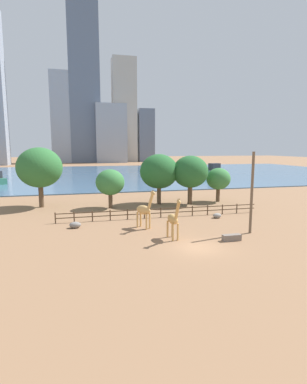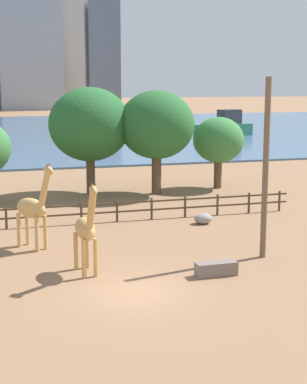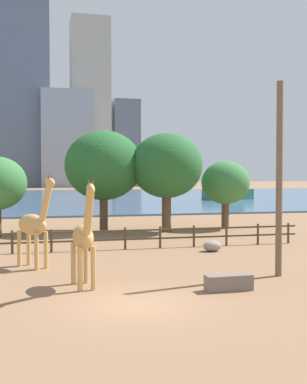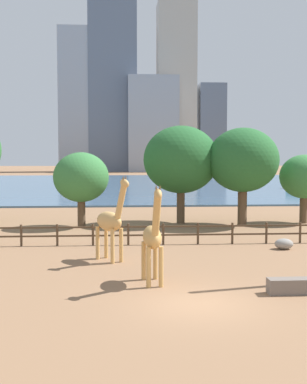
{
  "view_description": "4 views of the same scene",
  "coord_description": "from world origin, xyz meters",
  "px_view_note": "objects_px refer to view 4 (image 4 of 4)",
  "views": [
    {
      "loc": [
        -9.9,
        -23.89,
        8.78
      ],
      "look_at": [
        -1.33,
        11.32,
        3.41
      ],
      "focal_mm": 28.0,
      "sensor_mm": 36.0,
      "label": 1
    },
    {
      "loc": [
        -5.32,
        -21.3,
        8.18
      ],
      "look_at": [
        3.85,
        10.9,
        1.88
      ],
      "focal_mm": 55.0,
      "sensor_mm": 36.0,
      "label": 2
    },
    {
      "loc": [
        -3.3,
        -15.74,
        4.39
      ],
      "look_at": [
        3.1,
        9.85,
        3.45
      ],
      "focal_mm": 45.0,
      "sensor_mm": 36.0,
      "label": 3
    },
    {
      "loc": [
        -2.66,
        -16.9,
        5.31
      ],
      "look_at": [
        -0.3,
        19.88,
        2.64
      ],
      "focal_mm": 45.0,
      "sensor_mm": 36.0,
      "label": 4
    }
  ],
  "objects_px": {
    "tree_center_broad": "(181,160)",
    "tree_right_small": "(243,160)",
    "giraffe_tall": "(111,221)",
    "feeding_trough": "(291,286)",
    "giraffe_companion": "(153,237)",
    "tree_right_tall": "(304,177)",
    "boulder_near_fence": "(284,244)",
    "tree_left_large": "(81,178)"
  },
  "relations": [
    {
      "from": "tree_center_broad",
      "to": "boulder_near_fence",
      "type": "bearing_deg",
      "value": -67.42
    },
    {
      "from": "tree_left_large",
      "to": "tree_center_broad",
      "type": "distance_m",
      "value": 8.05
    },
    {
      "from": "giraffe_companion",
      "to": "tree_left_large",
      "type": "relative_size",
      "value": 0.75
    },
    {
      "from": "boulder_near_fence",
      "to": "giraffe_tall",
      "type": "bearing_deg",
      "value": -165.46
    },
    {
      "from": "feeding_trough",
      "to": "tree_right_tall",
      "type": "relative_size",
      "value": 0.33
    },
    {
      "from": "boulder_near_fence",
      "to": "feeding_trough",
      "type": "distance_m",
      "value": 9.35
    },
    {
      "from": "giraffe_companion",
      "to": "tree_center_broad",
      "type": "relative_size",
      "value": 0.54
    },
    {
      "from": "tree_right_tall",
      "to": "tree_right_small",
      "type": "xyz_separation_m",
      "value": [
        -5.27,
        -1.01,
        1.34
      ]
    },
    {
      "from": "giraffe_tall",
      "to": "tree_left_large",
      "type": "bearing_deg",
      "value": 155.4
    },
    {
      "from": "boulder_near_fence",
      "to": "tree_center_broad",
      "type": "relative_size",
      "value": 0.14
    },
    {
      "from": "giraffe_tall",
      "to": "tree_right_small",
      "type": "bearing_deg",
      "value": 104.94
    },
    {
      "from": "feeding_trough",
      "to": "tree_left_large",
      "type": "bearing_deg",
      "value": 117.5
    },
    {
      "from": "feeding_trough",
      "to": "giraffe_tall",
      "type": "bearing_deg",
      "value": 138.31
    },
    {
      "from": "giraffe_companion",
      "to": "tree_right_small",
      "type": "xyz_separation_m",
      "value": [
        8.05,
        16.93,
        3.09
      ]
    },
    {
      "from": "giraffe_companion",
      "to": "feeding_trough",
      "type": "height_order",
      "value": "giraffe_companion"
    },
    {
      "from": "giraffe_tall",
      "to": "giraffe_companion",
      "type": "bearing_deg",
      "value": -14.29
    },
    {
      "from": "boulder_near_fence",
      "to": "tree_right_tall",
      "type": "distance_m",
      "value": 12.47
    },
    {
      "from": "feeding_trough",
      "to": "tree_center_broad",
      "type": "height_order",
      "value": "tree_center_broad"
    },
    {
      "from": "giraffe_tall",
      "to": "tree_right_tall",
      "type": "height_order",
      "value": "tree_right_tall"
    },
    {
      "from": "tree_center_broad",
      "to": "tree_left_large",
      "type": "bearing_deg",
      "value": -168.62
    },
    {
      "from": "tree_right_tall",
      "to": "giraffe_tall",
      "type": "bearing_deg",
      "value": -138.69
    },
    {
      "from": "giraffe_companion",
      "to": "tree_right_tall",
      "type": "relative_size",
      "value": 0.77
    },
    {
      "from": "giraffe_companion",
      "to": "tree_right_small",
      "type": "height_order",
      "value": "tree_right_small"
    },
    {
      "from": "giraffe_companion",
      "to": "tree_center_broad",
      "type": "distance_m",
      "value": 18.93
    },
    {
      "from": "tree_center_broad",
      "to": "tree_right_small",
      "type": "relative_size",
      "value": 1.03
    },
    {
      "from": "boulder_near_fence",
      "to": "tree_right_tall",
      "type": "height_order",
      "value": "tree_right_tall"
    },
    {
      "from": "tree_right_small",
      "to": "giraffe_companion",
      "type": "bearing_deg",
      "value": -115.44
    },
    {
      "from": "tree_right_small",
      "to": "giraffe_tall",
      "type": "bearing_deg",
      "value": -128.78
    },
    {
      "from": "boulder_near_fence",
      "to": "tree_right_small",
      "type": "distance_m",
      "value": 10.86
    },
    {
      "from": "tree_right_tall",
      "to": "tree_right_small",
      "type": "height_order",
      "value": "tree_right_small"
    },
    {
      "from": "boulder_near_fence",
      "to": "tree_right_small",
      "type": "height_order",
      "value": "tree_right_small"
    },
    {
      "from": "giraffe_companion",
      "to": "tree_center_broad",
      "type": "bearing_deg",
      "value": 163.04
    },
    {
      "from": "tree_center_broad",
      "to": "feeding_trough",
      "type": "bearing_deg",
      "value": -84.65
    },
    {
      "from": "feeding_trough",
      "to": "tree_right_small",
      "type": "relative_size",
      "value": 0.24
    },
    {
      "from": "giraffe_tall",
      "to": "tree_center_broad",
      "type": "relative_size",
      "value": 0.57
    },
    {
      "from": "tree_right_small",
      "to": "boulder_near_fence",
      "type": "bearing_deg",
      "value": -89.98
    },
    {
      "from": "boulder_near_fence",
      "to": "feeding_trough",
      "type": "bearing_deg",
      "value": -107.25
    },
    {
      "from": "tree_center_broad",
      "to": "tree_right_small",
      "type": "height_order",
      "value": "tree_center_broad"
    },
    {
      "from": "giraffe_tall",
      "to": "tree_left_large",
      "type": "relative_size",
      "value": 0.78
    },
    {
      "from": "giraffe_tall",
      "to": "tree_center_broad",
      "type": "distance_m",
      "value": 15.05
    },
    {
      "from": "feeding_trough",
      "to": "tree_right_small",
      "type": "distance_m",
      "value": 19.49
    },
    {
      "from": "giraffe_companion",
      "to": "boulder_near_fence",
      "type": "relative_size",
      "value": 3.96
    }
  ]
}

